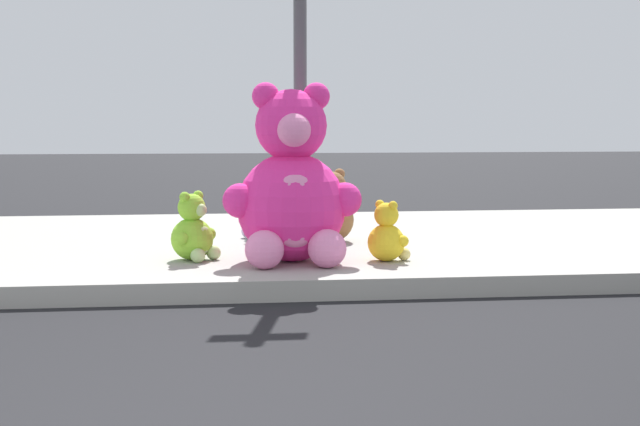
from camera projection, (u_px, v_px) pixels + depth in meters
sidewalk at (184, 247)px, 8.11m from camera, size 28.00×4.40×0.15m
sign_pole at (300, 46)px, 7.24m from camera, size 0.56×0.11×3.20m
plush_pink_large at (292, 191)px, 6.77m from camera, size 1.07×0.93×1.38m
plush_lime at (194, 233)px, 6.89m from camera, size 0.39×0.38×0.54m
plush_brown at (330, 212)px, 7.94m from camera, size 0.46×0.48×0.66m
plush_lavender at (264, 213)px, 8.11m from camera, size 0.41×0.45×0.59m
plush_yellow at (387, 237)px, 6.85m from camera, size 0.34×0.33×0.48m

